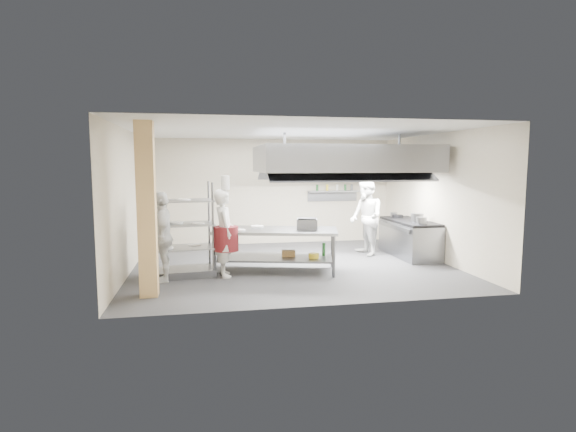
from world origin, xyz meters
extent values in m
plane|color=#363638|center=(0.00, 0.00, 0.00)|extent=(7.00, 7.00, 0.00)
plane|color=silver|center=(0.00, 0.00, 3.00)|extent=(7.00, 7.00, 0.00)
plane|color=#C0B298|center=(0.00, 3.00, 1.50)|extent=(7.00, 0.00, 7.00)
plane|color=#C0B298|center=(-3.50, 0.00, 1.50)|extent=(0.00, 6.00, 6.00)
plane|color=#C0B298|center=(3.50, 0.00, 1.50)|extent=(0.00, 6.00, 6.00)
cube|color=#E4B775|center=(-2.90, -1.90, 1.50)|extent=(0.30, 0.30, 3.00)
cube|color=gray|center=(1.30, 0.40, 2.40)|extent=(4.00, 2.50, 0.60)
cube|color=white|center=(0.40, 0.40, 2.08)|extent=(1.60, 0.12, 0.04)
cube|color=white|center=(2.20, 0.40, 2.08)|extent=(1.60, 0.12, 0.04)
cube|color=gray|center=(1.80, 2.84, 1.50)|extent=(1.50, 0.28, 0.04)
cube|color=gray|center=(-0.45, -0.50, 0.88)|extent=(2.78, 1.67, 0.06)
cube|color=slate|center=(-0.45, -0.50, 0.30)|extent=(2.55, 1.52, 0.04)
cube|color=slate|center=(3.08, 0.50, 0.42)|extent=(0.80, 2.00, 0.84)
cube|color=black|center=(3.08, 0.50, 0.87)|extent=(0.78, 1.96, 0.06)
imported|color=silver|center=(-1.55, -0.73, 0.89)|extent=(0.50, 0.70, 1.78)
imported|color=silver|center=(2.04, 0.79, 0.96)|extent=(0.80, 0.99, 1.91)
imported|color=silver|center=(-2.75, -0.89, 0.88)|extent=(0.50, 1.06, 1.75)
cube|color=slate|center=(0.20, -0.60, 1.02)|extent=(0.50, 0.42, 0.21)
cube|color=brown|center=(-0.18, -0.52, 0.38)|extent=(0.31, 0.24, 0.13)
cylinder|color=gray|center=(3.11, 0.17, 1.00)|extent=(0.30, 0.30, 0.20)
cylinder|color=white|center=(-2.40, -0.54, 0.61)|extent=(0.28, 0.28, 0.05)
camera|label=1|loc=(-1.93, -9.81, 2.26)|focal=28.00mm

